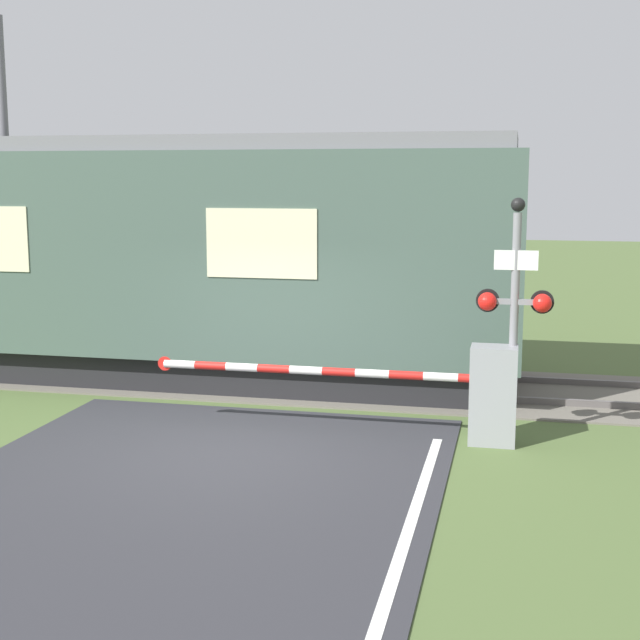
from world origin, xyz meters
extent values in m
plane|color=#4C6033|center=(0.00, 0.00, 0.00)|extent=(80.00, 80.00, 0.00)
cube|color=#666056|center=(0.00, 3.88, 0.01)|extent=(36.00, 3.20, 0.03)
cube|color=#595451|center=(0.00, 3.16, 0.08)|extent=(36.00, 0.08, 0.10)
cube|color=#595451|center=(0.00, 4.60, 0.08)|extent=(36.00, 0.08, 0.10)
cube|color=black|center=(-4.92, 3.88, 0.30)|extent=(15.78, 2.59, 0.60)
cube|color=#42564C|center=(-4.92, 3.88, 2.23)|extent=(17.15, 3.04, 3.25)
cube|color=slate|center=(-4.92, 3.88, 3.97)|extent=(16.81, 2.80, 0.24)
cube|color=beige|center=(-0.21, 2.35, 2.47)|extent=(1.72, 0.02, 1.04)
cube|color=gray|center=(3.30, 1.05, 0.65)|extent=(0.60, 0.44, 1.30)
cylinder|color=gray|center=(3.30, 1.05, 0.86)|extent=(0.16, 0.16, 0.18)
cylinder|color=red|center=(3.07, 1.05, 0.86)|extent=(0.45, 0.11, 0.11)
cylinder|color=white|center=(2.61, 1.05, 0.86)|extent=(0.45, 0.11, 0.11)
cylinder|color=red|center=(2.16, 1.05, 0.86)|extent=(0.45, 0.11, 0.11)
cylinder|color=white|center=(1.71, 1.05, 0.86)|extent=(0.45, 0.11, 0.11)
cylinder|color=red|center=(1.25, 1.05, 0.86)|extent=(0.45, 0.11, 0.11)
cylinder|color=white|center=(0.80, 1.05, 0.86)|extent=(0.45, 0.11, 0.11)
cylinder|color=red|center=(0.34, 1.05, 0.86)|extent=(0.45, 0.11, 0.11)
cylinder|color=white|center=(-0.11, 1.05, 0.86)|extent=(0.45, 0.11, 0.11)
cylinder|color=red|center=(-0.57, 1.05, 0.86)|extent=(0.45, 0.11, 0.11)
cylinder|color=white|center=(-1.02, 1.05, 0.86)|extent=(0.45, 0.11, 0.11)
cylinder|color=red|center=(-1.25, 1.05, 0.86)|extent=(0.20, 0.02, 0.20)
cylinder|color=gray|center=(3.53, 1.19, 1.50)|extent=(0.11, 0.11, 3.01)
cube|color=gray|center=(3.53, 1.19, 1.86)|extent=(0.81, 0.07, 0.07)
sphere|color=red|center=(3.18, 1.14, 1.86)|extent=(0.24, 0.24, 0.24)
sphere|color=red|center=(3.88, 1.14, 1.86)|extent=(0.24, 0.24, 0.24)
cylinder|color=black|center=(3.18, 1.25, 1.86)|extent=(0.30, 0.06, 0.30)
cylinder|color=black|center=(3.88, 1.25, 1.86)|extent=(0.30, 0.06, 0.30)
cube|color=white|center=(3.53, 1.15, 2.40)|extent=(0.55, 0.02, 0.25)
sphere|color=black|center=(3.53, 1.19, 3.11)|extent=(0.18, 0.18, 0.18)
cylinder|color=slate|center=(-6.57, 5.86, 3.29)|extent=(0.20, 0.20, 6.58)
camera|label=1|loc=(3.57, -10.44, 3.46)|focal=50.00mm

